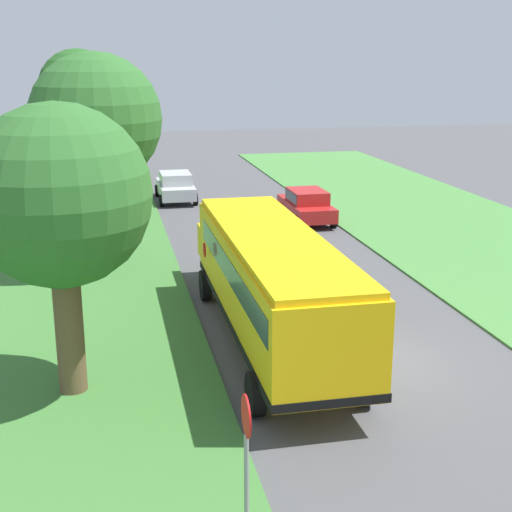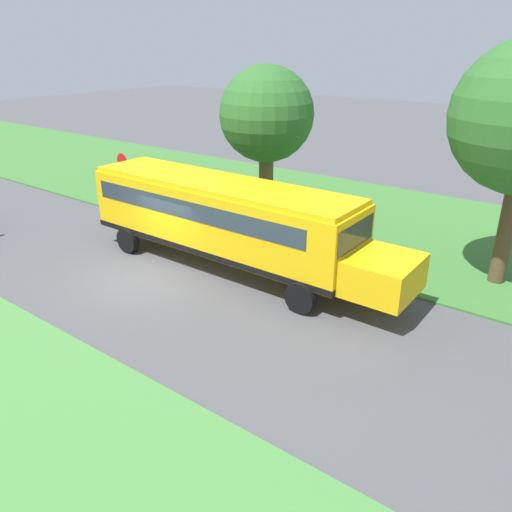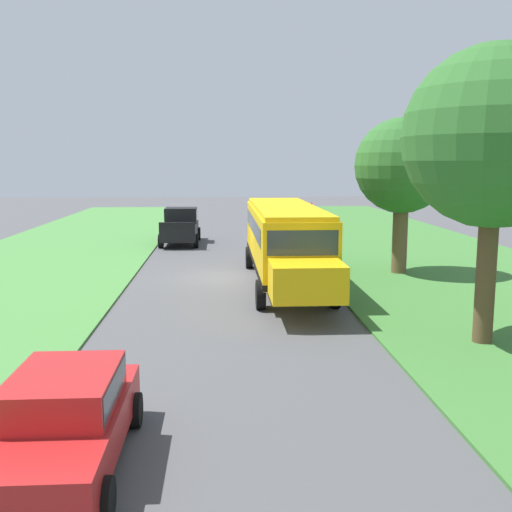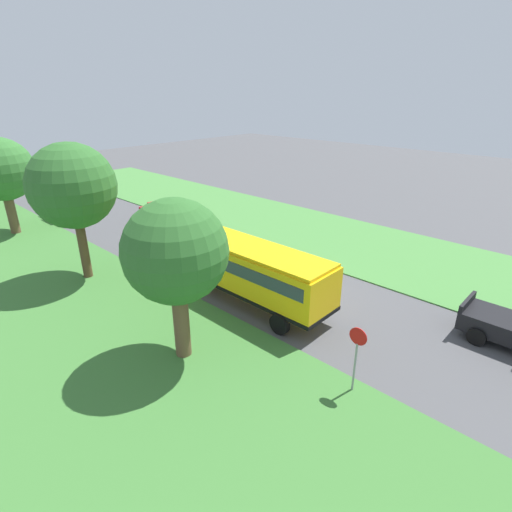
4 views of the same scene
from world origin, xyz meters
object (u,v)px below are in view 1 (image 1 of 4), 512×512
Objects in this scene: oak_tree_far_end at (93,110)px; oak_tree_across_road at (77,90)px; car_red_nearest at (307,204)px; oak_tree_roadside_mid at (94,121)px; school_bus at (270,276)px; car_silver_middle at (175,185)px; oak_tree_beside_bus at (63,196)px; stop_sign at (246,455)px.

oak_tree_across_road is at bearing 96.39° from oak_tree_far_end.
car_red_nearest is at bearing -53.75° from oak_tree_across_road.
oak_tree_roadside_mid is 1.08× the size of oak_tree_far_end.
oak_tree_far_end is at bearing 103.23° from school_bus.
oak_tree_beside_bus is at bearing -101.52° from car_silver_middle.
car_red_nearest is 18.81m from oak_tree_across_road.
stop_sign is (-7.40, -22.54, 0.86)m from car_red_nearest.
school_bus is at bearing 74.50° from stop_sign.
oak_tree_far_end reaches higher than oak_tree_beside_bus.
oak_tree_across_road is 37.57m from stop_sign.
stop_sign is at bearing -105.50° from school_bus.
oak_tree_beside_bus is 2.47× the size of stop_sign.
school_bus is 1.58× the size of oak_tree_roadside_mid.
car_red_nearest is 0.54× the size of oak_tree_across_road.
car_silver_middle is at bearing 78.48° from oak_tree_beside_bus.
stop_sign is (-2.32, -8.37, -0.19)m from school_bus.
stop_sign is at bearing -93.55° from car_silver_middle.
oak_tree_across_road is at bearing 122.12° from car_silver_middle.
oak_tree_far_end is (-4.16, -0.73, 4.14)m from car_silver_middle.
school_bus reaches higher than car_silver_middle.
car_silver_middle is 0.65× the size of oak_tree_beside_bus.
car_silver_middle is at bearing 130.94° from car_red_nearest.
oak_tree_beside_bus is 0.83× the size of oak_tree_across_road.
oak_tree_far_end is 0.89× the size of oak_tree_across_road.
stop_sign is at bearing -85.23° from oak_tree_far_end.
car_red_nearest is at bearing -30.40° from oak_tree_far_end.
oak_tree_far_end is 2.65× the size of stop_sign.
oak_tree_across_road reaches higher than car_red_nearest.
oak_tree_across_road is (-5.68, 28.85, 3.72)m from school_bus.
school_bus is 4.53× the size of stop_sign.
oak_tree_roadside_mid is (-4.49, 8.02, 3.56)m from school_bus.
car_red_nearest is 19.61m from oak_tree_beside_bus.
stop_sign is (2.17, -16.39, -3.75)m from oak_tree_roadside_mid.
oak_tree_beside_bus reaches higher than car_silver_middle.
oak_tree_beside_bus is 30.97m from oak_tree_across_road.
car_red_nearest is at bearing 71.83° from stop_sign.
oak_tree_across_road is at bearing 101.14° from school_bus.
oak_tree_roadside_mid is (-3.97, -12.61, 4.61)m from car_silver_middle.
school_bus is 1.71× the size of oak_tree_far_end.
car_red_nearest is at bearing -49.06° from car_silver_middle.
car_silver_middle is at bearing 9.99° from oak_tree_far_end.
car_red_nearest is 1.00× the size of car_silver_middle.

